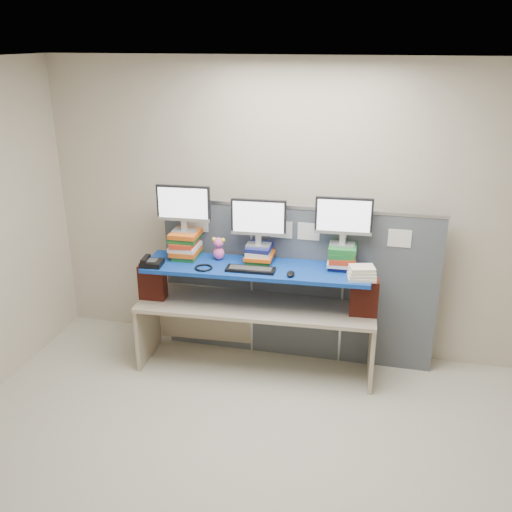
% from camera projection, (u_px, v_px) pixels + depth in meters
% --- Properties ---
extents(room, '(5.00, 4.00, 2.80)m').
position_uv_depth(room, '(252.00, 303.00, 3.54)').
color(room, '#BDB19C').
rests_on(room, ground).
extents(cubicle_partition, '(2.60, 0.06, 1.53)m').
position_uv_depth(cubicle_partition, '(297.00, 283.00, 5.38)').
color(cubicle_partition, '#43484F').
rests_on(cubicle_partition, ground).
extents(desk, '(2.20, 0.76, 0.66)m').
position_uv_depth(desk, '(256.00, 316.00, 5.27)').
color(desk, tan).
rests_on(desk, ground).
extents(brick_pier_left, '(0.25, 0.15, 0.33)m').
position_uv_depth(brick_pier_left, '(153.00, 282.00, 5.27)').
color(brick_pier_left, maroon).
rests_on(brick_pier_left, desk).
extents(brick_pier_right, '(0.25, 0.15, 0.33)m').
position_uv_depth(brick_pier_right, '(364.00, 297.00, 4.96)').
color(brick_pier_right, maroon).
rests_on(brick_pier_right, desk).
extents(blue_board, '(2.04, 0.62, 0.04)m').
position_uv_depth(blue_board, '(256.00, 268.00, 5.09)').
color(blue_board, navy).
rests_on(blue_board, brick_pier_left).
extents(book_stack_left, '(0.27, 0.32, 0.25)m').
position_uv_depth(book_stack_left, '(185.00, 244.00, 5.26)').
color(book_stack_left, '#195F26').
rests_on(book_stack_left, blue_board).
extents(book_stack_center, '(0.26, 0.30, 0.16)m').
position_uv_depth(book_stack_center, '(259.00, 254.00, 5.17)').
color(book_stack_center, '#195F26').
rests_on(book_stack_center, blue_board).
extents(book_stack_right, '(0.27, 0.31, 0.21)m').
position_uv_depth(book_stack_right, '(342.00, 256.00, 5.03)').
color(book_stack_right, '#121852').
rests_on(book_stack_right, blue_board).
extents(monitor_left, '(0.50, 0.15, 0.43)m').
position_uv_depth(monitor_left, '(183.00, 206.00, 5.13)').
color(monitor_left, '#A5A6AB').
rests_on(monitor_left, book_stack_left).
extents(monitor_center, '(0.50, 0.15, 0.43)m').
position_uv_depth(monitor_center, '(259.00, 220.00, 5.05)').
color(monitor_center, '#A5A6AB').
rests_on(monitor_center, book_stack_center).
extents(monitor_right, '(0.50, 0.15, 0.43)m').
position_uv_depth(monitor_right, '(344.00, 218.00, 4.91)').
color(monitor_right, '#A5A6AB').
rests_on(monitor_right, book_stack_right).
extents(keyboard, '(0.44, 0.16, 0.03)m').
position_uv_depth(keyboard, '(251.00, 269.00, 4.99)').
color(keyboard, black).
rests_on(keyboard, blue_board).
extents(mouse, '(0.08, 0.12, 0.04)m').
position_uv_depth(mouse, '(291.00, 274.00, 4.88)').
color(mouse, black).
rests_on(mouse, blue_board).
extents(desk_phone, '(0.20, 0.19, 0.08)m').
position_uv_depth(desk_phone, '(151.00, 263.00, 5.09)').
color(desk_phone, black).
rests_on(desk_phone, blue_board).
extents(headset, '(0.20, 0.20, 0.02)m').
position_uv_depth(headset, '(204.00, 268.00, 5.03)').
color(headset, black).
rests_on(headset, blue_board).
extents(plush_toy, '(0.13, 0.09, 0.21)m').
position_uv_depth(plush_toy, '(219.00, 248.00, 5.20)').
color(plush_toy, '#E657A4').
rests_on(plush_toy, blue_board).
extents(binder_stack, '(0.26, 0.23, 0.11)m').
position_uv_depth(binder_stack, '(362.00, 273.00, 4.81)').
color(binder_stack, beige).
rests_on(binder_stack, blue_board).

